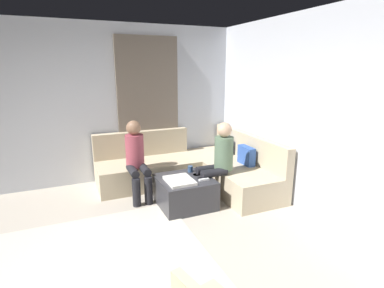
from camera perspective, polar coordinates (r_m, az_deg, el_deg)
wall_back at (r=3.94m, az=28.00°, el=3.46°), size 6.00×0.12×2.70m
wall_left at (r=5.40m, az=-22.08°, el=6.65°), size 0.12×6.00×2.70m
curtain_panel at (r=5.49m, az=-8.23°, el=6.63°), size 0.06×1.10×2.50m
area_rug at (r=3.29m, az=-16.16°, el=-23.24°), size 2.60×2.20×0.01m
sectional_couch at (r=5.20m, az=0.55°, el=-4.66°), size 2.10×2.55×0.87m
ottoman at (r=4.46m, az=-1.35°, el=-9.04°), size 0.76×0.76×0.42m
folded_blanket at (r=4.24m, az=-2.38°, el=-6.94°), size 0.44×0.36×0.04m
coffee_mug at (r=4.62m, az=-0.31°, el=-4.75°), size 0.08×0.08×0.10m
game_remote at (r=4.30m, az=2.27°, el=-6.74°), size 0.05×0.15×0.02m
person_on_couch_back at (r=4.49m, az=4.92°, el=-2.79°), size 0.30×0.60×1.20m
person_on_couch_side at (r=4.65m, az=-10.49°, el=-2.40°), size 0.60×0.30×1.20m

